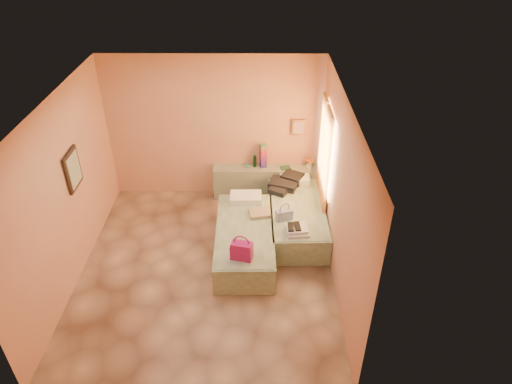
% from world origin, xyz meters
% --- Properties ---
extents(ground, '(4.50, 4.50, 0.00)m').
position_xyz_m(ground, '(0.00, 0.00, 0.00)').
color(ground, tan).
rests_on(ground, ground).
extents(room_walls, '(4.02, 4.51, 2.81)m').
position_xyz_m(room_walls, '(0.21, 0.57, 1.79)').
color(room_walls, tan).
rests_on(room_walls, ground).
extents(headboard_ledge, '(2.05, 0.30, 0.65)m').
position_xyz_m(headboard_ledge, '(0.98, 2.10, 0.33)').
color(headboard_ledge, gray).
rests_on(headboard_ledge, ground).
extents(bed_left, '(0.94, 2.02, 0.50)m').
position_xyz_m(bed_left, '(0.60, 0.40, 0.25)').
color(bed_left, '#B0C8A1').
rests_on(bed_left, ground).
extents(bed_right, '(0.94, 2.02, 0.50)m').
position_xyz_m(bed_right, '(1.50, 1.05, 0.25)').
color(bed_right, '#B0C8A1').
rests_on(bed_right, ground).
extents(water_bottle, '(0.08, 0.08, 0.23)m').
position_xyz_m(water_bottle, '(0.75, 2.14, 0.77)').
color(water_bottle, '#153B1A').
rests_on(water_bottle, headboard_ledge).
extents(rainbow_box, '(0.14, 0.14, 0.48)m').
position_xyz_m(rainbow_box, '(0.91, 2.14, 0.89)').
color(rainbow_box, '#B1156A').
rests_on(rainbow_box, headboard_ledge).
extents(small_dish, '(0.15, 0.15, 0.03)m').
position_xyz_m(small_dish, '(0.62, 2.15, 0.67)').
color(small_dish, '#4B8A6D').
rests_on(small_dish, headboard_ledge).
extents(green_book, '(0.21, 0.17, 0.03)m').
position_xyz_m(green_book, '(1.34, 2.07, 0.67)').
color(green_book, '#274935').
rests_on(green_book, headboard_ledge).
extents(flower_vase, '(0.23, 0.23, 0.23)m').
position_xyz_m(flower_vase, '(1.79, 2.12, 0.77)').
color(flower_vase, white).
rests_on(flower_vase, headboard_ledge).
extents(magenta_handbag, '(0.35, 0.25, 0.30)m').
position_xyz_m(magenta_handbag, '(0.58, -0.32, 0.65)').
color(magenta_handbag, '#B1156A').
rests_on(magenta_handbag, bed_left).
extents(khaki_garment, '(0.39, 0.33, 0.06)m').
position_xyz_m(khaki_garment, '(0.84, 0.78, 0.53)').
color(khaki_garment, tan).
rests_on(khaki_garment, bed_left).
extents(clothes_pile, '(0.70, 0.70, 0.16)m').
position_xyz_m(clothes_pile, '(1.33, 1.65, 0.58)').
color(clothes_pile, black).
rests_on(clothes_pile, bed_right).
extents(blue_handbag, '(0.30, 0.20, 0.18)m').
position_xyz_m(blue_handbag, '(1.25, 0.65, 0.59)').
color(blue_handbag, '#3D5494').
rests_on(blue_handbag, bed_right).
extents(towel_stack, '(0.38, 0.33, 0.10)m').
position_xyz_m(towel_stack, '(1.45, 0.28, 0.55)').
color(towel_stack, white).
rests_on(towel_stack, bed_right).
extents(sandal_pair, '(0.18, 0.24, 0.02)m').
position_xyz_m(sandal_pair, '(1.39, 0.29, 0.61)').
color(sandal_pair, black).
rests_on(sandal_pair, towel_stack).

